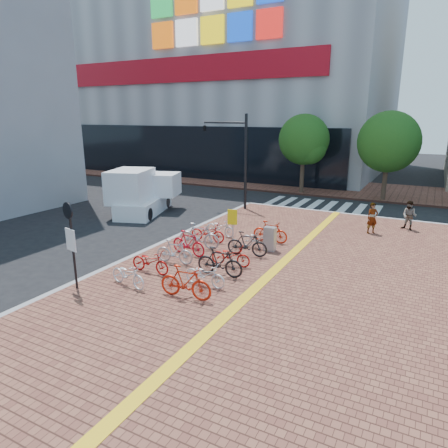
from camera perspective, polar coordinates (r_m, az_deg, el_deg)
The scene contains 30 objects.
ground at distance 15.54m, azimuth -1.26°, elevation -7.26°, with size 120.00×120.00×0.00m, color black.
sidewalk at distance 10.35m, azimuth -0.09°, elevation -19.28°, with size 14.00×34.00×0.15m, color brown.
tactile_strip at distance 10.74m, azimuth -5.04°, elevation -17.45°, with size 0.40×34.00×0.01m, color yellow.
kerb_west at distance 14.56m, azimuth -25.67°, elevation -10.13°, with size 0.25×34.00×0.15m, color gray.
kerb_north at distance 25.55m, azimuth 18.03°, elevation 1.19°, with size 14.00×0.25×0.15m, color gray.
far_sidewalk at distance 34.76m, azimuth 15.82°, elevation 4.93°, with size 70.00×8.00×0.15m, color brown.
department_store at distance 50.72m, azimuth 0.49°, elevation 24.34°, with size 36.00×24.27×28.00m.
crosswalk at distance 27.96m, azimuth 13.72°, elevation 2.53°, with size 7.50×4.00×0.01m.
street_trees at distance 30.12m, azimuth 24.43°, elevation 10.39°, with size 16.20×4.60×6.35m.
bike_0 at distance 14.42m, azimuth -13.54°, elevation -7.04°, with size 0.58×1.65×0.87m, color white.
bike_1 at distance 15.45m, azimuth -10.49°, elevation -5.29°, with size 0.59×1.69×0.89m, color #A60D0B.
bike_2 at distance 16.23m, azimuth -7.09°, elevation -3.96°, with size 0.46×1.64×0.98m, color #B4B4B9.
bike_3 at distance 17.12m, azimuth -5.11°, elevation -2.74°, with size 0.50×1.76×1.06m, color red.
bike_4 at distance 17.90m, azimuth -3.59°, elevation -1.71°, with size 0.55×1.95×1.17m, color #AAAAAF.
bike_5 at distance 18.89m, azimuth -2.35°, elevation -1.21°, with size 0.60×1.72×0.90m, color red.
bike_6 at distance 19.81m, azimuth -0.51°, elevation -0.49°, with size 0.57×1.63×0.85m, color white.
bike_7 at distance 13.16m, azimuth -5.52°, elevation -8.28°, with size 0.52×1.85×1.11m, color #B8210D.
bike_8 at distance 14.07m, azimuth -2.73°, elevation -7.22°, with size 0.56×1.62×0.85m, color white.
bike_9 at distance 14.87m, azimuth -0.60°, elevation -5.41°, with size 0.52×1.83×1.10m, color black.
bike_10 at distance 15.89m, azimuth 0.97°, elevation -4.53°, with size 0.56×1.61×0.84m, color #A4110B.
bike_11 at distance 16.98m, azimuth 3.33°, elevation -2.85°, with size 0.50×1.76×1.06m, color black.
bike_12 at distance 17.99m, azimuth 4.83°, elevation -2.21°, with size 0.56×1.59×0.84m, color #BCBCC1.
bike_13 at distance 18.90m, azimuth 6.62°, elevation -1.11°, with size 0.48×1.69×1.02m, color red.
pedestrian_a at distance 21.49m, azimuth 20.43°, elevation 0.79°, with size 0.58×0.38×1.58m, color gray.
pedestrian_b at distance 22.91m, azimuth 24.97°, elevation 1.10°, with size 0.74×0.58×1.53m, color #484C5B.
utility_box at distance 17.72m, azimuth 6.57°, elevation -2.12°, with size 0.50×0.36×1.08m, color #A5A5AA.
yellow_sign at distance 18.35m, azimuth 1.25°, elevation 0.55°, with size 0.44×0.18×1.65m.
notice_sign at distance 14.29m, azimuth -21.05°, elevation -1.50°, with size 0.56×0.19×3.06m.
traffic_light_pole at distance 25.78m, azimuth 0.33°, elevation 11.42°, with size 3.18×1.22×5.92m.
box_truck at distance 25.31m, azimuth -11.52°, elevation 4.40°, with size 3.50×5.27×2.81m.
Camera 1 is at (6.99, -12.54, 5.94)m, focal length 32.00 mm.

